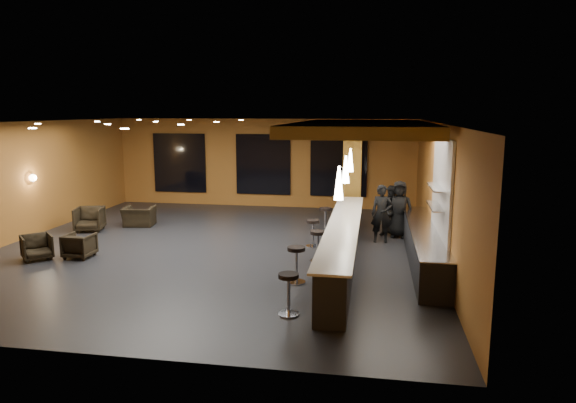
% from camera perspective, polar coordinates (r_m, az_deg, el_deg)
% --- Properties ---
extents(floor, '(12.00, 13.00, 0.10)m').
position_cam_1_polar(floor, '(14.69, -8.08, -5.30)').
color(floor, black).
rests_on(floor, ground).
extents(ceiling, '(12.00, 13.00, 0.10)m').
position_cam_1_polar(ceiling, '(14.17, -8.44, 8.88)').
color(ceiling, black).
extents(wall_back, '(12.00, 0.10, 3.50)m').
position_cam_1_polar(wall_back, '(20.60, -2.71, 4.31)').
color(wall_back, '#995C22').
rests_on(wall_back, floor).
extents(wall_front, '(12.00, 0.10, 3.50)m').
position_cam_1_polar(wall_front, '(8.44, -21.92, -4.89)').
color(wall_front, '#995C22').
rests_on(wall_front, floor).
extents(wall_left, '(0.10, 13.00, 3.50)m').
position_cam_1_polar(wall_left, '(17.15, -27.91, 1.97)').
color(wall_left, '#995C22').
rests_on(wall_left, floor).
extents(wall_right, '(0.10, 13.00, 3.50)m').
position_cam_1_polar(wall_right, '(13.75, 16.53, 1.00)').
color(wall_right, '#995C22').
rests_on(wall_right, floor).
extents(wood_soffit, '(3.60, 8.00, 0.28)m').
position_cam_1_polar(wood_soffit, '(14.49, 8.24, 8.16)').
color(wood_soffit, '#AF8233').
rests_on(wood_soffit, ceiling).
extents(window_left, '(2.20, 0.06, 2.40)m').
position_cam_1_polar(window_left, '(21.52, -11.95, 4.22)').
color(window_left, black).
rests_on(window_left, wall_back).
extents(window_center, '(2.20, 0.06, 2.40)m').
position_cam_1_polar(window_center, '(20.50, -2.77, 4.14)').
color(window_center, black).
rests_on(window_center, wall_back).
extents(window_right, '(2.20, 0.06, 2.40)m').
position_cam_1_polar(window_right, '(20.08, 5.64, 3.98)').
color(window_right, black).
rests_on(window_right, wall_back).
extents(tile_backsplash, '(0.06, 3.20, 2.40)m').
position_cam_1_polar(tile_backsplash, '(12.72, 16.72, 1.42)').
color(tile_backsplash, white).
rests_on(tile_backsplash, wall_right).
extents(bar_counter, '(0.60, 8.00, 1.00)m').
position_cam_1_polar(bar_counter, '(12.94, 6.14, -4.86)').
color(bar_counter, black).
rests_on(bar_counter, floor).
extents(bar_top, '(0.78, 8.10, 0.05)m').
position_cam_1_polar(bar_top, '(12.81, 6.19, -2.59)').
color(bar_top, white).
rests_on(bar_top, bar_counter).
extents(prep_counter, '(0.70, 6.00, 0.86)m').
position_cam_1_polar(prep_counter, '(13.48, 14.81, -4.83)').
color(prep_counter, black).
rests_on(prep_counter, floor).
extents(prep_top, '(0.72, 6.00, 0.03)m').
position_cam_1_polar(prep_top, '(13.37, 14.90, -2.95)').
color(prep_top, silver).
rests_on(prep_top, prep_counter).
extents(wall_shelf_lower, '(0.30, 1.50, 0.03)m').
position_cam_1_polar(wall_shelf_lower, '(12.57, 16.10, -0.50)').
color(wall_shelf_lower, silver).
rests_on(wall_shelf_lower, wall_right).
extents(wall_shelf_upper, '(0.30, 1.50, 0.03)m').
position_cam_1_polar(wall_shelf_upper, '(12.50, 16.20, 1.53)').
color(wall_shelf_upper, silver).
rests_on(wall_shelf_upper, wall_right).
extents(column, '(0.60, 0.60, 3.50)m').
position_cam_1_polar(column, '(17.22, 7.15, 3.10)').
color(column, brown).
rests_on(column, floor).
extents(wall_sconce, '(0.22, 0.22, 0.22)m').
position_cam_1_polar(wall_sconce, '(17.44, -26.49, 2.37)').
color(wall_sconce, '#FFE5B2').
rests_on(wall_sconce, wall_left).
extents(pendant_0, '(0.20, 0.20, 0.70)m').
position_cam_1_polar(pendant_0, '(10.61, 5.67, 2.05)').
color(pendant_0, white).
rests_on(pendant_0, wood_soffit).
extents(pendant_1, '(0.20, 0.20, 0.70)m').
position_cam_1_polar(pendant_1, '(13.08, 6.43, 3.56)').
color(pendant_1, white).
rests_on(pendant_1, wood_soffit).
extents(pendant_2, '(0.20, 0.20, 0.70)m').
position_cam_1_polar(pendant_2, '(15.57, 6.94, 4.59)').
color(pendant_2, white).
rests_on(pendant_2, wood_soffit).
extents(staff_a, '(0.62, 0.41, 1.70)m').
position_cam_1_polar(staff_a, '(15.20, 10.38, -1.35)').
color(staff_a, black).
rests_on(staff_a, floor).
extents(staff_b, '(0.79, 0.63, 1.58)m').
position_cam_1_polar(staff_b, '(15.95, 11.54, -1.07)').
color(staff_b, black).
rests_on(staff_b, floor).
extents(staff_c, '(0.89, 0.62, 1.74)m').
position_cam_1_polar(staff_c, '(15.91, 12.24, -0.84)').
color(staff_c, black).
rests_on(staff_c, floor).
extents(armchair_a, '(1.01, 1.01, 0.66)m').
position_cam_1_polar(armchair_a, '(14.85, -26.13, -4.57)').
color(armchair_a, black).
rests_on(armchair_a, floor).
extents(armchair_b, '(0.69, 0.71, 0.64)m').
position_cam_1_polar(armchair_b, '(14.60, -22.16, -4.55)').
color(armchair_b, black).
rests_on(armchair_b, floor).
extents(armchair_c, '(1.02, 1.04, 0.78)m').
position_cam_1_polar(armchair_c, '(17.64, -21.19, -1.83)').
color(armchair_c, black).
rests_on(armchair_c, floor).
extents(armchair_d, '(1.10, 1.00, 0.64)m').
position_cam_1_polar(armchair_d, '(17.89, -16.22, -1.60)').
color(armchair_d, black).
rests_on(armchair_d, floor).
extents(bar_stool_0, '(0.41, 0.41, 0.81)m').
position_cam_1_polar(bar_stool_0, '(9.79, 0.06, -9.65)').
color(bar_stool_0, silver).
rests_on(bar_stool_0, floor).
extents(bar_stool_1, '(0.42, 0.42, 0.83)m').
position_cam_1_polar(bar_stool_1, '(11.52, 0.93, -6.50)').
color(bar_stool_1, silver).
rests_on(bar_stool_1, floor).
extents(bar_stool_2, '(0.41, 0.41, 0.81)m').
position_cam_1_polar(bar_stool_2, '(13.11, 3.32, -4.52)').
color(bar_stool_2, silver).
rests_on(bar_stool_2, floor).
extents(bar_stool_3, '(0.39, 0.39, 0.78)m').
position_cam_1_polar(bar_stool_3, '(14.54, 2.78, -3.14)').
color(bar_stool_3, silver).
rests_on(bar_stool_3, floor).
extents(bar_stool_4, '(0.41, 0.41, 0.80)m').
position_cam_1_polar(bar_stool_4, '(16.25, 4.18, -1.69)').
color(bar_stool_4, silver).
rests_on(bar_stool_4, floor).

